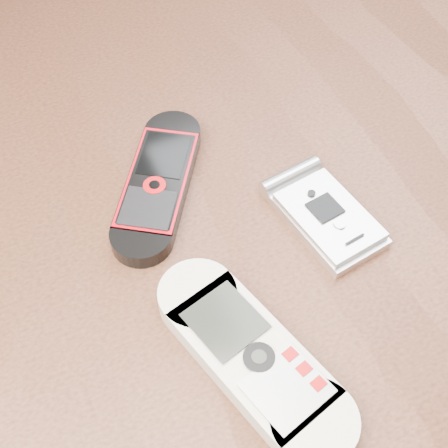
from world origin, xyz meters
The scene contains 4 objects.
table centered at (0.00, 0.00, 0.64)m, with size 1.20×0.80×0.75m.
nokia_white centered at (-0.02, -0.11, 0.76)m, with size 0.06×0.17×0.02m, color beige.
nokia_black_red centered at (-0.03, 0.06, 0.76)m, with size 0.05×0.16×0.02m, color black.
motorola_razr centered at (0.08, -0.02, 0.76)m, with size 0.05×0.11×0.02m, color silver.
Camera 1 is at (-0.11, -0.26, 1.14)m, focal length 50.00 mm.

